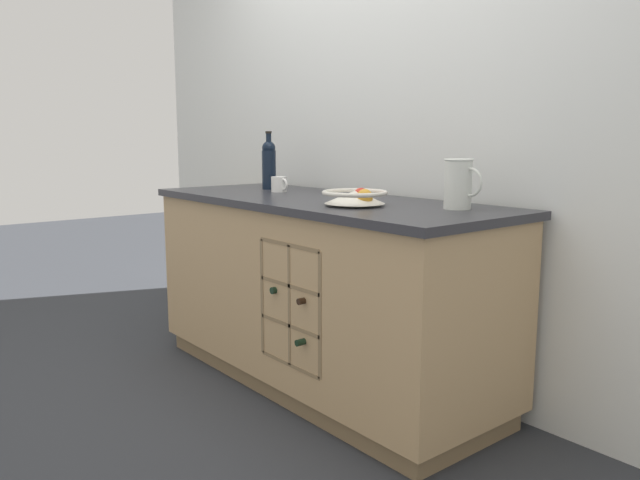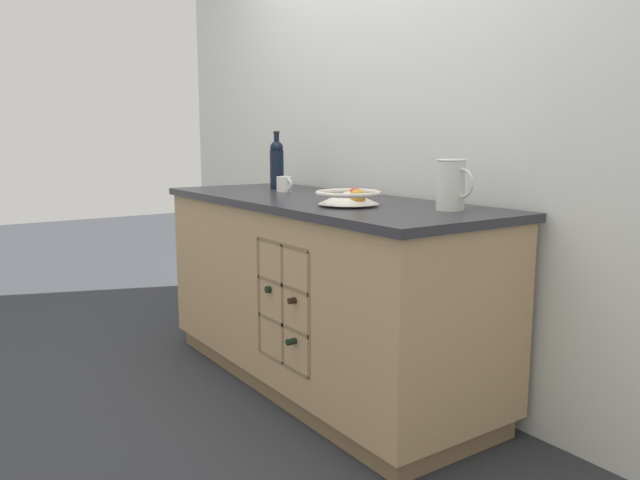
% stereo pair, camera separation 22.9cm
% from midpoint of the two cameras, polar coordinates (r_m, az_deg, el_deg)
% --- Properties ---
extents(ground_plane, '(14.00, 14.00, 0.00)m').
position_cam_midpoint_polar(ground_plane, '(3.12, 2.16, -12.83)').
color(ground_plane, '#2D3035').
extents(back_wall, '(4.40, 0.06, 2.55)m').
position_cam_midpoint_polar(back_wall, '(3.15, 8.41, 11.03)').
color(back_wall, silver).
rests_on(back_wall, ground_plane).
extents(kitchen_island, '(1.93, 0.74, 0.90)m').
position_cam_midpoint_polar(kitchen_island, '(2.97, 2.20, -4.69)').
color(kitchen_island, olive).
rests_on(kitchen_island, ground_plane).
extents(fruit_bowl, '(0.27, 0.27, 0.07)m').
position_cam_midpoint_polar(fruit_bowl, '(2.57, 5.26, 3.99)').
color(fruit_bowl, silver).
rests_on(fruit_bowl, kitchen_island).
extents(white_pitcher, '(0.17, 0.11, 0.20)m').
position_cam_midpoint_polar(white_pitcher, '(2.48, 14.55, 5.00)').
color(white_pitcher, silver).
rests_on(white_pitcher, kitchen_island).
extents(ceramic_mug, '(0.11, 0.08, 0.08)m').
position_cam_midpoint_polar(ceramic_mug, '(3.24, -1.22, 5.12)').
color(ceramic_mug, white).
rests_on(ceramic_mug, kitchen_island).
extents(standing_wine_bottle, '(0.08, 0.08, 0.31)m').
position_cam_midpoint_polar(standing_wine_bottle, '(3.42, -2.05, 7.03)').
color(standing_wine_bottle, black).
rests_on(standing_wine_bottle, kitchen_island).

